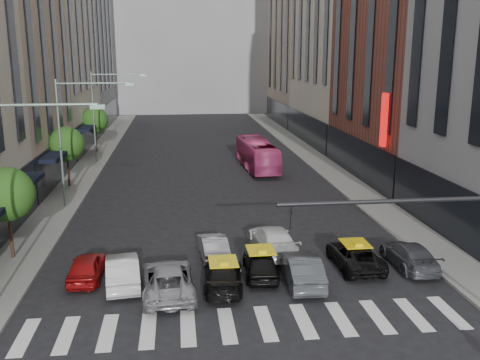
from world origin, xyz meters
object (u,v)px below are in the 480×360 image
object	(u,v)px
car_white_front	(122,270)
taxi_center	(261,263)
streetlamp_near	(1,177)
car_red	(87,267)
streetlamp_mid	(73,126)
bus	(257,154)
taxi_left	(223,275)
streetlamp_far	(103,105)

from	to	relation	value
car_white_front	taxi_center	bearing A→B (deg)	174.85
streetlamp_near	car_red	xyz separation A→B (m)	(2.64, 2.90, -5.25)
streetlamp_mid	bus	distance (m)	19.24
streetlamp_mid	car_red	xyz separation A→B (m)	(2.64, -13.10, -5.25)
streetlamp_mid	taxi_center	bearing A→B (deg)	-50.84
taxi_center	bus	size ratio (longest dim) A/B	0.39
car_red	taxi_left	bearing A→B (deg)	166.68
streetlamp_mid	streetlamp_far	world-z (taller)	same
streetlamp_far	car_red	distance (m)	29.69
streetlamp_near	streetlamp_far	size ratio (longest dim) A/B	1.00
car_white_front	streetlamp_near	bearing A→B (deg)	18.29
streetlamp_near	streetlamp_mid	distance (m)	16.00
streetlamp_mid	taxi_center	xyz separation A→B (m)	(11.18, -13.72, -5.22)
car_white_front	streetlamp_far	bearing A→B (deg)	-88.40
streetlamp_far	bus	size ratio (longest dim) A/B	0.88
taxi_left	bus	distance (m)	26.91
streetlamp_far	taxi_left	xyz separation A→B (m)	(9.21, -30.84, -5.26)
streetlamp_mid	car_white_front	size ratio (longest dim) A/B	2.06
streetlamp_far	taxi_left	size ratio (longest dim) A/B	2.01
car_red	car_white_front	distance (m)	1.97
streetlamp_near	taxi_center	size ratio (longest dim) A/B	2.25
car_white_front	taxi_center	world-z (taller)	car_white_front
taxi_left	car_white_front	bearing A→B (deg)	-6.09
taxi_left	bus	world-z (taller)	bus
car_white_front	taxi_left	bearing A→B (deg)	162.26
car_red	taxi_left	xyz separation A→B (m)	(6.57, -1.74, -0.01)
car_white_front	taxi_left	world-z (taller)	car_white_front
car_red	taxi_center	xyz separation A→B (m)	(8.53, -0.62, 0.02)
streetlamp_near	car_red	world-z (taller)	streetlamp_near
car_white_front	bus	xyz separation A→B (m)	(10.35, 25.39, 0.71)
streetlamp_near	taxi_left	size ratio (longest dim) A/B	2.01
streetlamp_mid	taxi_left	world-z (taller)	streetlamp_mid
car_red	car_white_front	bearing A→B (deg)	156.87
car_red	car_white_front	xyz separation A→B (m)	(1.79, -0.82, 0.06)
streetlamp_far	car_red	bearing A→B (deg)	-84.81
streetlamp_mid	taxi_center	size ratio (longest dim) A/B	2.25
streetlamp_far	car_white_front	xyz separation A→B (m)	(4.43, -29.92, -5.18)
bus	car_white_front	bearing A→B (deg)	64.74
streetlamp_far	taxi_left	distance (m)	32.62
car_red	car_white_front	size ratio (longest dim) A/B	0.88
car_white_front	bus	bearing A→B (deg)	-119.01
streetlamp_near	streetlamp_far	bearing A→B (deg)	90.00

